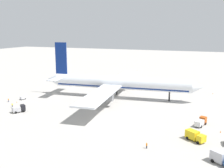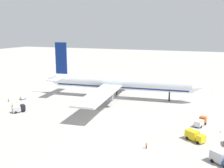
{
  "view_description": "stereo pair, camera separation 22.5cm",
  "coord_description": "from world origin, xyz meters",
  "px_view_note": "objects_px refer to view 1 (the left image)",
  "views": [
    {
      "loc": [
        41.68,
        -116.36,
        32.07
      ],
      "look_at": [
        -3.2,
        -3.07,
        7.11
      ],
      "focal_mm": 42.8,
      "sensor_mm": 36.0,
      "label": 1
    },
    {
      "loc": [
        41.89,
        -116.28,
        32.07
      ],
      "look_at": [
        -3.2,
        -3.07,
        7.11
      ],
      "focal_mm": 42.8,
      "sensor_mm": 36.0,
      "label": 2
    }
  ],
  "objects_px": {
    "ground_worker_2": "(12,105)",
    "traffic_cone_1": "(213,94)",
    "baggage_cart_0": "(23,98)",
    "traffic_cone_3": "(71,82)",
    "baggage_cart_1": "(66,79)",
    "traffic_cone_0": "(17,102)",
    "traffic_cone_2": "(221,132)",
    "airliner": "(118,83)",
    "service_truck_3": "(221,158)",
    "ground_worker_1": "(8,100)",
    "service_truck_1": "(201,122)",
    "traffic_cone_4": "(81,79)",
    "ground_worker_0": "(147,145)",
    "service_truck_4": "(19,109)",
    "service_truck_5": "(195,136)"
  },
  "relations": [
    {
      "from": "ground_worker_0",
      "to": "baggage_cart_1",
      "type": "bearing_deg",
      "value": 132.87
    },
    {
      "from": "service_truck_3",
      "to": "traffic_cone_1",
      "type": "bearing_deg",
      "value": 92.75
    },
    {
      "from": "service_truck_3",
      "to": "baggage_cart_0",
      "type": "distance_m",
      "value": 91.31
    },
    {
      "from": "service_truck_4",
      "to": "service_truck_3",
      "type": "bearing_deg",
      "value": -11.59
    },
    {
      "from": "service_truck_3",
      "to": "traffic_cone_1",
      "type": "distance_m",
      "value": 75.61
    },
    {
      "from": "service_truck_1",
      "to": "ground_worker_2",
      "type": "bearing_deg",
      "value": -175.34
    },
    {
      "from": "service_truck_4",
      "to": "traffic_cone_0",
      "type": "xyz_separation_m",
      "value": [
        -10.66,
        10.9,
        -1.14
      ]
    },
    {
      "from": "service_truck_5",
      "to": "traffic_cone_1",
      "type": "distance_m",
      "value": 63.58
    },
    {
      "from": "traffic_cone_3",
      "to": "ground_worker_1",
      "type": "bearing_deg",
      "value": -94.04
    },
    {
      "from": "airliner",
      "to": "ground_worker_0",
      "type": "distance_m",
      "value": 56.36
    },
    {
      "from": "service_truck_5",
      "to": "service_truck_3",
      "type": "bearing_deg",
      "value": -59.34
    },
    {
      "from": "airliner",
      "to": "traffic_cone_4",
      "type": "distance_m",
      "value": 52.12
    },
    {
      "from": "baggage_cart_0",
      "to": "traffic_cone_1",
      "type": "relative_size",
      "value": 6.02
    },
    {
      "from": "traffic_cone_2",
      "to": "traffic_cone_3",
      "type": "bearing_deg",
      "value": 147.96
    },
    {
      "from": "traffic_cone_3",
      "to": "traffic_cone_2",
      "type": "bearing_deg",
      "value": -32.04
    },
    {
      "from": "traffic_cone_4",
      "to": "traffic_cone_2",
      "type": "bearing_deg",
      "value": -37.11
    },
    {
      "from": "airliner",
      "to": "service_truck_1",
      "type": "relative_size",
      "value": 12.94
    },
    {
      "from": "traffic_cone_2",
      "to": "ground_worker_0",
      "type": "bearing_deg",
      "value": -133.56
    },
    {
      "from": "baggage_cart_1",
      "to": "traffic_cone_2",
      "type": "height_order",
      "value": "baggage_cart_1"
    },
    {
      "from": "ground_worker_2",
      "to": "traffic_cone_0",
      "type": "relative_size",
      "value": 3.21
    },
    {
      "from": "ground_worker_1",
      "to": "traffic_cone_1",
      "type": "bearing_deg",
      "value": 30.31
    },
    {
      "from": "airliner",
      "to": "service_truck_5",
      "type": "relative_size",
      "value": 13.04
    },
    {
      "from": "traffic_cone_2",
      "to": "traffic_cone_3",
      "type": "distance_m",
      "value": 100.74
    },
    {
      "from": "service_truck_1",
      "to": "baggage_cart_0",
      "type": "distance_m",
      "value": 79.63
    },
    {
      "from": "service_truck_4",
      "to": "baggage_cart_1",
      "type": "bearing_deg",
      "value": 106.29
    },
    {
      "from": "service_truck_4",
      "to": "traffic_cone_2",
      "type": "distance_m",
      "value": 74.33
    },
    {
      "from": "traffic_cone_0",
      "to": "ground_worker_1",
      "type": "bearing_deg",
      "value": -174.01
    },
    {
      "from": "baggage_cart_0",
      "to": "ground_worker_1",
      "type": "relative_size",
      "value": 2.03
    },
    {
      "from": "ground_worker_0",
      "to": "traffic_cone_3",
      "type": "distance_m",
      "value": 98.99
    },
    {
      "from": "service_truck_3",
      "to": "ground_worker_2",
      "type": "height_order",
      "value": "service_truck_3"
    },
    {
      "from": "ground_worker_1",
      "to": "ground_worker_0",
      "type": "bearing_deg",
      "value": -18.85
    },
    {
      "from": "ground_worker_2",
      "to": "traffic_cone_1",
      "type": "height_order",
      "value": "ground_worker_2"
    },
    {
      "from": "service_truck_3",
      "to": "ground_worker_0",
      "type": "bearing_deg",
      "value": 174.67
    },
    {
      "from": "ground_worker_0",
      "to": "traffic_cone_3",
      "type": "bearing_deg",
      "value": 132.17
    },
    {
      "from": "service_truck_3",
      "to": "traffic_cone_0",
      "type": "bearing_deg",
      "value": 162.89
    },
    {
      "from": "service_truck_1",
      "to": "traffic_cone_1",
      "type": "bearing_deg",
      "value": 86.89
    },
    {
      "from": "ground_worker_2",
      "to": "traffic_cone_1",
      "type": "xyz_separation_m",
      "value": [
        77.85,
        55.83,
        -0.62
      ]
    },
    {
      "from": "service_truck_5",
      "to": "ground_worker_2",
      "type": "xyz_separation_m",
      "value": [
        -74.34,
        7.64,
        -0.66
      ]
    },
    {
      "from": "service_truck_4",
      "to": "traffic_cone_1",
      "type": "xyz_separation_m",
      "value": [
        70.45,
        60.32,
        -1.14
      ]
    },
    {
      "from": "baggage_cart_1",
      "to": "ground_worker_1",
      "type": "distance_m",
      "value": 56.76
    },
    {
      "from": "baggage_cart_1",
      "to": "traffic_cone_0",
      "type": "height_order",
      "value": "baggage_cart_1"
    },
    {
      "from": "service_truck_4",
      "to": "baggage_cart_0",
      "type": "distance_m",
      "value": 19.93
    },
    {
      "from": "airliner",
      "to": "baggage_cart_1",
      "type": "xyz_separation_m",
      "value": [
        -47.82,
        31.3,
        -6.4
      ]
    },
    {
      "from": "baggage_cart_0",
      "to": "traffic_cone_3",
      "type": "bearing_deg",
      "value": 89.55
    },
    {
      "from": "ground_worker_1",
      "to": "ground_worker_2",
      "type": "relative_size",
      "value": 0.93
    },
    {
      "from": "ground_worker_2",
      "to": "traffic_cone_0",
      "type": "xyz_separation_m",
      "value": [
        -3.26,
        6.41,
        -0.62
      ]
    },
    {
      "from": "baggage_cart_1",
      "to": "ground_worker_2",
      "type": "distance_m",
      "value": 63.71
    },
    {
      "from": "service_truck_4",
      "to": "ground_worker_1",
      "type": "height_order",
      "value": "service_truck_4"
    },
    {
      "from": "baggage_cart_0",
      "to": "traffic_cone_2",
      "type": "distance_m",
      "value": 86.28
    },
    {
      "from": "ground_worker_0",
      "to": "ground_worker_2",
      "type": "xyz_separation_m",
      "value": [
        -62.49,
        17.91,
        0.03
      ]
    }
  ]
}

